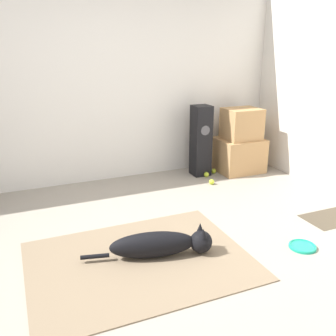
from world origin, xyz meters
name	(u,v)px	position (x,y,z in m)	size (l,w,h in m)	color
ground_plane	(136,268)	(0.00, 0.00, 0.00)	(12.00, 12.00, 0.00)	#9E9384
wall_back	(76,78)	(0.00, 2.10, 1.27)	(8.00, 0.06, 2.55)	silver
area_rug	(139,261)	(0.05, 0.08, 0.01)	(1.73, 1.31, 0.01)	#847056
dog	(162,244)	(0.25, 0.08, 0.12)	(1.05, 0.35, 0.24)	black
frisbee	(303,246)	(1.41, -0.26, 0.01)	(0.23, 0.23, 0.03)	#199E7A
cardboard_box_lower	(239,155)	(2.03, 1.69, 0.23)	(0.59, 0.50, 0.45)	tan
cardboard_box_upper	(242,124)	(2.03, 1.68, 0.65)	(0.46, 0.39, 0.40)	tan
floor_speaker	(201,141)	(1.48, 1.76, 0.46)	(0.22, 0.23, 0.92)	black
tennis_ball_by_boxes	(214,171)	(1.66, 1.72, 0.03)	(0.07, 0.07, 0.07)	#C6E033
tennis_ball_near_speaker	(212,182)	(1.43, 1.37, 0.03)	(0.07, 0.07, 0.07)	#C6E033
tennis_ball_loose_on_carpet	(206,174)	(1.50, 1.64, 0.03)	(0.07, 0.07, 0.07)	#C6E033
door_mat	(336,217)	(2.13, 0.07, 0.00)	(0.66, 0.37, 0.01)	#4C4233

